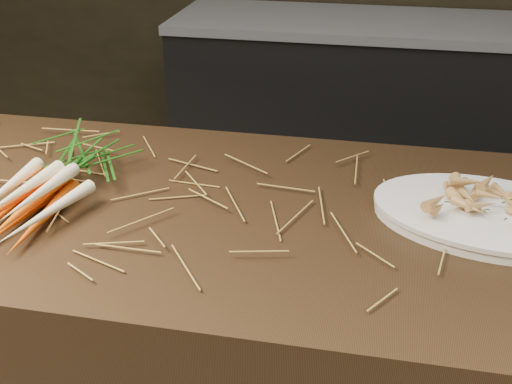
# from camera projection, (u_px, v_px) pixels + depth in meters

# --- Properties ---
(main_counter) EXTENTS (2.40, 0.70, 0.90)m
(main_counter) POSITION_uv_depth(u_px,v_px,m) (199.00, 384.00, 1.39)
(main_counter) COLOR black
(main_counter) RESTS_ON ground
(back_counter) EXTENTS (1.82, 0.62, 0.84)m
(back_counter) POSITION_uv_depth(u_px,v_px,m) (373.00, 110.00, 2.99)
(back_counter) COLOR black
(back_counter) RESTS_ON ground
(straw_bedding) EXTENTS (1.40, 0.60, 0.02)m
(straw_bedding) POSITION_uv_depth(u_px,v_px,m) (189.00, 198.00, 1.18)
(straw_bedding) COLOR olive
(straw_bedding) RESTS_ON main_counter
(root_veg_bunch) EXTENTS (0.16, 0.45, 0.08)m
(root_veg_bunch) POSITION_uv_depth(u_px,v_px,m) (60.00, 174.00, 1.20)
(root_veg_bunch) COLOR #CE4803
(root_veg_bunch) RESTS_ON main_counter
(serving_platter) EXTENTS (0.44, 0.33, 0.02)m
(serving_platter) POSITION_uv_depth(u_px,v_px,m) (488.00, 217.00, 1.11)
(serving_platter) COLOR white
(serving_platter) RESTS_ON main_counter
(roasted_veg_heap) EXTENTS (0.21, 0.17, 0.04)m
(roasted_veg_heap) POSITION_uv_depth(u_px,v_px,m) (491.00, 201.00, 1.10)
(roasted_veg_heap) COLOR #B88043
(roasted_veg_heap) RESTS_ON serving_platter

